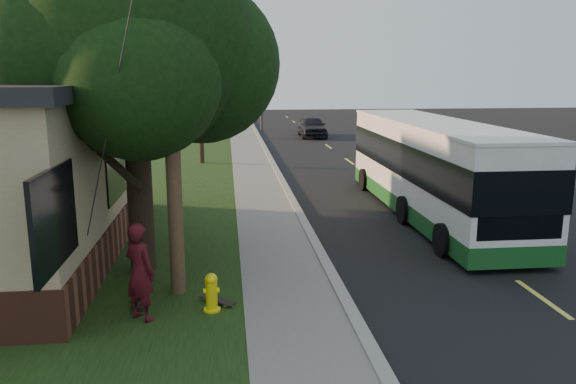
% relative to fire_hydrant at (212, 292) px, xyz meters
% --- Properties ---
extents(ground, '(120.00, 120.00, 0.00)m').
position_rel_fire_hydrant_xyz_m(ground, '(2.60, 0.00, -0.43)').
color(ground, black).
rests_on(ground, ground).
extents(road, '(8.00, 80.00, 0.01)m').
position_rel_fire_hydrant_xyz_m(road, '(6.60, 10.00, -0.43)').
color(road, black).
rests_on(road, ground).
extents(curb, '(0.25, 80.00, 0.12)m').
position_rel_fire_hydrant_xyz_m(curb, '(2.60, 10.00, -0.37)').
color(curb, gray).
rests_on(curb, ground).
extents(sidewalk, '(2.00, 80.00, 0.08)m').
position_rel_fire_hydrant_xyz_m(sidewalk, '(1.60, 10.00, -0.39)').
color(sidewalk, slate).
rests_on(sidewalk, ground).
extents(grass_verge, '(5.00, 80.00, 0.07)m').
position_rel_fire_hydrant_xyz_m(grass_verge, '(-1.90, 10.00, -0.40)').
color(grass_verge, black).
rests_on(grass_verge, ground).
extents(fire_hydrant, '(0.32, 0.32, 0.74)m').
position_rel_fire_hydrant_xyz_m(fire_hydrant, '(0.00, 0.00, 0.00)').
color(fire_hydrant, yellow).
rests_on(fire_hydrant, grass_verge).
extents(utility_pole, '(2.86, 3.21, 9.07)m').
position_rel_fire_hydrant_xyz_m(utility_pole, '(-0.71, 0.99, 4.20)').
color(utility_pole, '#473321').
rests_on(utility_pole, ground).
extents(leafy_tree, '(6.30, 6.00, 7.80)m').
position_rel_fire_hydrant_xyz_m(leafy_tree, '(-1.57, 2.65, 4.73)').
color(leafy_tree, black).
rests_on(leafy_tree, grass_verge).
extents(bare_tree_near, '(1.38, 1.21, 4.31)m').
position_rel_fire_hydrant_xyz_m(bare_tree_near, '(-0.90, 18.00, 1.72)').
color(bare_tree_near, black).
rests_on(bare_tree_near, grass_verge).
extents(bare_tree_far, '(1.38, 1.21, 4.03)m').
position_rel_fire_hydrant_xyz_m(bare_tree_far, '(-0.40, 30.00, 1.57)').
color(bare_tree_far, black).
rests_on(bare_tree_far, grass_verge).
extents(traffic_signal, '(0.18, 0.22, 5.50)m').
position_rel_fire_hydrant_xyz_m(traffic_signal, '(3.10, 34.00, 2.73)').
color(traffic_signal, '#2D2D30').
rests_on(traffic_signal, ground).
extents(transit_bus, '(2.55, 11.06, 3.00)m').
position_rel_fire_hydrant_xyz_m(transit_bus, '(6.75, 6.83, 1.16)').
color(transit_bus, silver).
rests_on(transit_bus, ground).
extents(skateboarder, '(0.78, 0.75, 1.81)m').
position_rel_fire_hydrant_xyz_m(skateboarder, '(-1.25, -0.23, 0.54)').
color(skateboarder, '#430D14').
rests_on(skateboarder, grass_verge).
extents(skateboard_main, '(0.32, 0.90, 0.08)m').
position_rel_fire_hydrant_xyz_m(skateboard_main, '(-1.41, 0.49, -0.30)').
color(skateboard_main, black).
rests_on(skateboard_main, grass_verge).
extents(skateboard_spare, '(0.72, 0.68, 0.07)m').
position_rel_fire_hydrant_xyz_m(skateboard_spare, '(0.10, 0.35, -0.31)').
color(skateboard_spare, black).
rests_on(skateboard_spare, grass_verge).
extents(distant_car, '(1.83, 4.42, 1.50)m').
position_rel_fire_hydrant_xyz_m(distant_car, '(6.39, 29.45, 0.32)').
color(distant_car, black).
rests_on(distant_car, ground).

